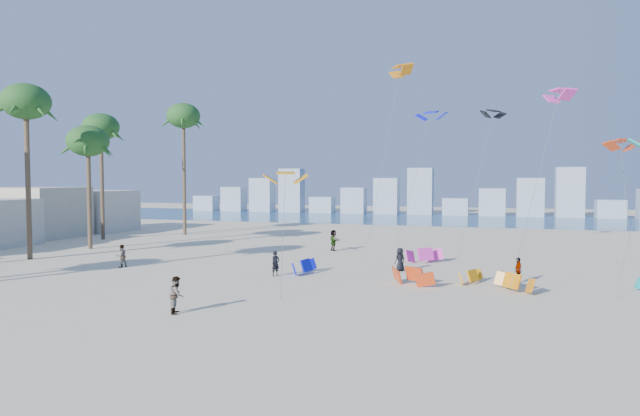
% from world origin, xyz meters
% --- Properties ---
extents(ground, '(220.00, 220.00, 0.00)m').
position_xyz_m(ground, '(0.00, 0.00, 0.00)').
color(ground, beige).
rests_on(ground, ground).
extents(ocean, '(220.00, 220.00, 0.00)m').
position_xyz_m(ocean, '(0.00, 72.00, 0.01)').
color(ocean, navy).
rests_on(ocean, ground).
extents(kitesurfer_near, '(0.65, 0.73, 1.67)m').
position_xyz_m(kitesurfer_near, '(0.32, 14.68, 0.84)').
color(kitesurfer_near, black).
rests_on(kitesurfer_near, ground).
extents(kitesurfer_mid, '(0.93, 1.05, 1.78)m').
position_xyz_m(kitesurfer_mid, '(-0.36, 3.73, 0.89)').
color(kitesurfer_mid, gray).
rests_on(kitesurfer_mid, ground).
extents(kitesurfers_far, '(37.18, 15.01, 1.88)m').
position_xyz_m(kitesurfers_far, '(7.76, 20.60, 0.86)').
color(kitesurfers_far, black).
rests_on(kitesurfers_far, ground).
extents(grounded_kites, '(23.04, 12.46, 1.05)m').
position_xyz_m(grounded_kites, '(11.18, 17.15, 0.47)').
color(grounded_kites, '#0D14E7').
rests_on(grounded_kites, ground).
extents(flying_kites, '(29.79, 29.80, 16.43)m').
position_xyz_m(flying_kites, '(14.09, 23.92, 10.86)').
color(flying_kites, orange).
rests_on(flying_kites, ground).
extents(palm_row, '(10.63, 44.80, 15.08)m').
position_xyz_m(palm_row, '(-22.18, 16.18, 11.24)').
color(palm_row, brown).
rests_on(palm_row, ground).
extents(distant_skyline, '(85.00, 3.00, 8.40)m').
position_xyz_m(distant_skyline, '(-1.19, 82.00, 3.09)').
color(distant_skyline, '#9EADBF').
rests_on(distant_skyline, ground).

